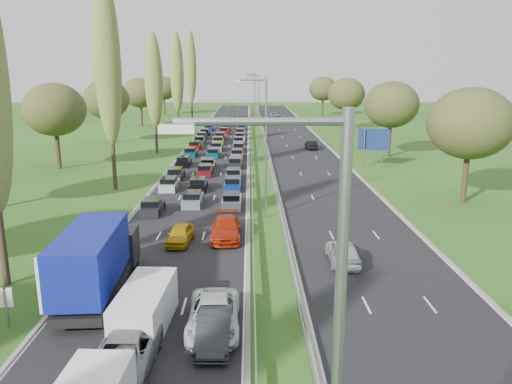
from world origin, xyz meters
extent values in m
plane|color=#274C17|center=(4.50, 80.00, 0.00)|extent=(260.00, 260.00, 0.00)
cube|color=black|center=(-2.25, 82.50, 0.00)|extent=(10.50, 215.00, 0.04)
cube|color=black|center=(11.25, 82.50, 0.00)|extent=(10.50, 215.00, 0.04)
cube|color=gray|center=(3.35, 82.50, 0.55)|extent=(0.06, 215.00, 0.32)
cube|color=gray|center=(5.65, 82.50, 0.55)|extent=(0.06, 215.00, 0.32)
cylinder|color=gray|center=(4.50, 43.00, 6.00)|extent=(0.18, 0.18, 12.00)
cylinder|color=gray|center=(4.50, 78.00, 6.00)|extent=(0.18, 0.18, 12.00)
cylinder|color=gray|center=(4.50, 113.00, 6.00)|extent=(0.18, 0.18, 12.00)
cylinder|color=gray|center=(4.50, 148.00, 6.00)|extent=(0.18, 0.18, 12.00)
cylinder|color=#2D2116|center=(-11.50, 29.00, 3.60)|extent=(0.44, 0.44, 7.20)
cylinder|color=#2D2116|center=(-11.50, 54.00, 3.96)|extent=(0.44, 0.44, 7.92)
ellipsoid|color=olive|center=(-11.50, 54.00, 13.64)|extent=(2.80, 2.80, 17.60)
cylinder|color=#2D2116|center=(-11.50, 79.00, 3.24)|extent=(0.44, 0.44, 6.48)
ellipsoid|color=olive|center=(-11.50, 79.00, 11.16)|extent=(2.80, 2.80, 14.40)
cylinder|color=#2D2116|center=(-11.50, 104.00, 3.60)|extent=(0.44, 0.44, 7.20)
ellipsoid|color=olive|center=(-11.50, 104.00, 12.40)|extent=(2.80, 2.80, 16.00)
cylinder|color=#2D2116|center=(-11.50, 129.00, 3.96)|extent=(0.44, 0.44, 7.92)
ellipsoid|color=olive|center=(-11.50, 129.00, 13.64)|extent=(2.80, 2.80, 17.60)
cylinder|color=#2D2116|center=(-22.00, 66.00, 2.42)|extent=(0.56, 0.56, 4.84)
ellipsoid|color=#38471E|center=(-22.00, 66.00, 7.70)|extent=(8.00, 8.00, 6.80)
cylinder|color=#2D2116|center=(-22.00, 90.00, 2.42)|extent=(0.56, 0.56, 4.84)
ellipsoid|color=#38471E|center=(-22.00, 90.00, 7.70)|extent=(8.00, 8.00, 6.80)
cylinder|color=#2D2116|center=(-22.00, 118.00, 2.42)|extent=(0.56, 0.56, 4.84)
ellipsoid|color=#38471E|center=(-22.00, 118.00, 7.70)|extent=(8.00, 8.00, 6.80)
cylinder|color=#2D2116|center=(-22.00, 150.00, 2.42)|extent=(0.56, 0.56, 4.84)
ellipsoid|color=#38471E|center=(-22.00, 150.00, 7.70)|extent=(8.00, 8.00, 6.80)
cylinder|color=#2D2116|center=(24.00, 48.00, 2.42)|extent=(0.56, 0.56, 4.84)
ellipsoid|color=#38471E|center=(24.00, 48.00, 7.70)|extent=(8.00, 8.00, 6.80)
cylinder|color=#2D2116|center=(24.00, 75.00, 2.42)|extent=(0.56, 0.56, 4.84)
ellipsoid|color=#38471E|center=(24.00, 75.00, 7.70)|extent=(8.00, 8.00, 6.80)
cylinder|color=#2D2116|center=(24.00, 110.00, 2.42)|extent=(0.56, 0.56, 4.84)
ellipsoid|color=#38471E|center=(24.00, 110.00, 7.70)|extent=(8.00, 8.00, 6.80)
cylinder|color=#2D2116|center=(24.00, 145.00, 2.42)|extent=(0.56, 0.56, 4.84)
ellipsoid|color=#38471E|center=(24.00, 145.00, 7.70)|extent=(8.00, 8.00, 6.80)
cube|color=black|center=(-5.70, 44.52, 0.44)|extent=(1.75, 4.00, 0.80)
cube|color=#B2B7BC|center=(-5.61, 53.76, 0.44)|extent=(1.75, 4.00, 0.80)
cube|color=black|center=(-5.71, 59.22, 0.44)|extent=(1.75, 4.00, 0.80)
cube|color=black|center=(-5.84, 67.57, 0.44)|extent=(1.75, 4.00, 0.80)
cube|color=#053F4C|center=(-5.80, 75.47, 0.44)|extent=(1.75, 4.00, 0.80)
cube|color=#A50C0A|center=(-5.93, 82.38, 0.44)|extent=(1.75, 4.00, 0.80)
cube|color=slate|center=(-5.71, 88.69, 0.44)|extent=(1.75, 4.00, 0.80)
cube|color=black|center=(-5.91, 94.71, 0.44)|extent=(1.75, 4.00, 0.80)
cube|color=black|center=(-5.84, 100.81, 0.44)|extent=(1.75, 4.00, 0.80)
cube|color=navy|center=(-5.81, 109.33, 0.44)|extent=(1.75, 4.00, 0.80)
cube|color=slate|center=(-2.34, 47.18, 0.44)|extent=(1.75, 4.00, 0.80)
cube|color=black|center=(-2.44, 53.47, 0.44)|extent=(1.75, 4.00, 0.80)
cube|color=#590F14|center=(-2.41, 61.43, 0.44)|extent=(1.75, 4.00, 0.80)
cube|color=slate|center=(-2.35, 65.62, 0.44)|extent=(1.75, 4.00, 0.80)
cube|color=#053F4C|center=(-2.34, 74.73, 0.44)|extent=(1.75, 4.00, 0.80)
cube|color=slate|center=(-2.21, 81.01, 0.44)|extent=(1.75, 4.00, 0.80)
cube|color=#BF990C|center=(-2.36, 88.16, 0.44)|extent=(1.75, 4.00, 0.80)
cube|color=#A50C0A|center=(-2.40, 94.51, 0.44)|extent=(1.75, 4.00, 0.80)
cube|color=#A50C0A|center=(-2.13, 102.82, 0.44)|extent=(1.75, 4.00, 0.80)
cube|color=#A50C0A|center=(-2.16, 109.12, 0.44)|extent=(1.75, 4.00, 0.80)
cube|color=#B2B7BC|center=(1.41, 46.58, 0.44)|extent=(1.75, 4.00, 0.80)
cube|color=navy|center=(1.25, 53.88, 0.44)|extent=(1.75, 4.00, 0.80)
cube|color=slate|center=(1.19, 58.68, 0.44)|extent=(1.75, 4.00, 0.80)
cube|color=black|center=(1.14, 66.47, 0.44)|extent=(1.75, 4.00, 0.80)
cube|color=slate|center=(1.24, 73.88, 0.44)|extent=(1.75, 4.00, 0.80)
cube|color=#590F14|center=(1.37, 80.40, 0.44)|extent=(1.75, 4.00, 0.80)
cube|color=slate|center=(1.17, 88.00, 0.44)|extent=(1.75, 4.00, 0.80)
cube|color=#B2B7BC|center=(1.33, 93.68, 0.44)|extent=(1.75, 4.00, 0.80)
cube|color=#A50C0A|center=(1.17, 100.96, 0.44)|extent=(1.75, 4.00, 0.80)
cube|color=navy|center=(1.41, 110.12, 0.44)|extent=(1.75, 4.00, 0.80)
imported|color=silver|center=(-5.80, 30.67, 0.75)|extent=(2.74, 5.42, 1.47)
imported|color=gray|center=(-2.27, 19.93, 0.78)|extent=(2.63, 5.53, 1.52)
imported|color=#A9820B|center=(-2.07, 36.29, 0.71)|extent=(1.94, 4.16, 1.38)
imported|color=black|center=(1.44, 22.21, 0.76)|extent=(1.61, 4.48, 1.47)
imported|color=silver|center=(1.31, 23.45, 0.78)|extent=(2.64, 5.54, 1.53)
imported|color=#A02109|center=(1.29, 37.39, 0.81)|extent=(2.28, 5.45, 1.57)
imported|color=white|center=(1.47, 38.12, 0.67)|extent=(1.67, 3.86, 1.30)
imported|color=#9DA2A6|center=(9.29, 32.20, 0.81)|extent=(1.88, 4.67, 1.59)
imported|color=black|center=(13.23, 82.30, 0.71)|extent=(1.83, 4.32, 1.39)
imported|color=slate|center=(9.70, 139.57, 0.78)|extent=(2.73, 5.55, 1.52)
cube|color=black|center=(-5.54, 27.70, 0.72)|extent=(2.62, 9.84, 0.50)
cube|color=navy|center=(-5.54, 26.50, 2.70)|extent=(2.73, 7.43, 2.95)
cube|color=silver|center=(-5.54, 22.81, 2.70)|extent=(2.67, 0.06, 2.85)
cube|color=black|center=(-5.54, 31.42, 1.57)|extent=(2.67, 2.40, 2.20)
cylinder|color=black|center=(-5.54, 31.42, 0.52)|extent=(2.29, 1.00, 1.00)
cylinder|color=black|center=(-5.54, 23.98, 0.52)|extent=(2.29, 1.00, 1.00)
cube|color=black|center=(-2.46, 17.64, 1.06)|extent=(2.12, 0.87, 1.74)
cube|color=silver|center=(-2.05, 23.51, 1.15)|extent=(2.16, 5.39, 2.16)
cube|color=black|center=(-2.05, 25.88, 1.05)|extent=(2.10, 0.86, 1.73)
cylinder|color=black|center=(-2.97, 25.23, 0.39)|extent=(0.27, 0.73, 0.73)
cylinder|color=black|center=(-1.14, 21.78, 0.39)|extent=(0.27, 0.73, 0.73)
cylinder|color=gray|center=(-9.00, 23.84, 1.05)|extent=(0.16, 0.16, 2.10)
cylinder|color=gray|center=(18.20, 65.93, 2.60)|extent=(0.16, 0.16, 5.20)
cylinder|color=gray|center=(20.60, 65.93, 2.60)|extent=(0.16, 0.16, 5.20)
cube|color=navy|center=(19.40, 65.93, 3.80)|extent=(3.88, 1.19, 2.80)
camera|label=1|loc=(3.12, 0.98, 12.49)|focal=35.00mm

